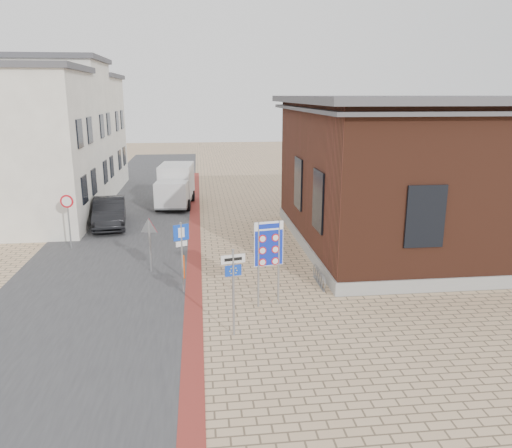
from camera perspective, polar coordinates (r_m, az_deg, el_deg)
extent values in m
plane|color=tan|center=(16.47, -0.10, -10.04)|extent=(120.00, 120.00, 0.00)
cube|color=#38383A|center=(30.88, -13.50, 1.36)|extent=(7.00, 60.00, 0.02)
cube|color=maroon|center=(25.80, -7.03, -0.92)|extent=(0.60, 40.00, 0.02)
cube|color=gray|center=(25.23, 18.76, -1.40)|extent=(12.15, 12.15, 0.50)
cube|color=#4D2518|center=(24.57, 19.38, 5.90)|extent=(12.00, 12.00, 6.00)
cube|color=#4A494E|center=(24.34, 20.02, 13.24)|extent=(13.00, 13.00, 0.30)
cube|color=#4A494E|center=(24.35, 19.93, 12.30)|extent=(12.70, 12.70, 0.15)
cube|color=black|center=(19.86, 7.17, 2.67)|extent=(0.12, 1.60, 2.40)
cube|color=black|center=(23.69, 4.90, 4.66)|extent=(0.12, 1.60, 2.40)
cube|color=black|center=(18.08, 18.78, 0.82)|extent=(1.40, 0.12, 2.20)
cube|color=beige|center=(28.58, -25.78, 7.41)|extent=(7.00, 6.00, 8.00)
cube|color=#4A494E|center=(28.47, -26.73, 15.69)|extent=(7.40, 6.40, 0.30)
cube|color=black|center=(26.73, -19.03, 3.74)|extent=(0.10, 1.10, 1.40)
cube|color=black|center=(29.04, -18.05, 4.63)|extent=(0.10, 1.10, 1.40)
cube|color=black|center=(26.38, -19.53, 9.72)|extent=(0.10, 1.10, 1.40)
cube|color=black|center=(28.72, -18.49, 10.13)|extent=(0.10, 1.10, 1.40)
cube|color=beige|center=(34.25, -22.65, 9.36)|extent=(7.00, 6.00, 8.80)
cube|color=#4A494E|center=(34.23, -23.42, 16.94)|extent=(7.40, 6.40, 0.30)
cube|color=black|center=(32.53, -16.85, 5.72)|extent=(0.10, 1.10, 1.40)
cube|color=black|center=(34.87, -16.18, 6.33)|extent=(0.10, 1.10, 1.40)
cube|color=black|center=(32.25, -17.22, 10.64)|extent=(0.10, 1.10, 1.40)
cube|color=black|center=(34.61, -16.51, 10.92)|extent=(0.10, 1.10, 1.40)
cube|color=beige|center=(40.07, -20.29, 9.60)|extent=(7.00, 6.00, 8.00)
cube|color=#4A494E|center=(39.99, -20.83, 15.52)|extent=(7.40, 6.40, 0.30)
cube|color=black|center=(38.40, -15.32, 7.10)|extent=(0.10, 1.10, 1.40)
cube|color=black|center=(40.76, -14.83, 7.54)|extent=(0.10, 1.10, 1.40)
cube|color=black|center=(38.16, -15.61, 11.27)|extent=(0.10, 1.10, 1.40)
cube|color=black|center=(40.53, -15.09, 11.46)|extent=(0.10, 1.10, 1.40)
torus|color=slate|center=(18.26, 7.67, -6.68)|extent=(0.04, 0.60, 0.60)
torus|color=slate|center=(18.53, 7.45, -6.34)|extent=(0.04, 0.60, 0.60)
torus|color=slate|center=(18.80, 7.23, -6.02)|extent=(0.04, 0.60, 0.60)
torus|color=slate|center=(19.08, 7.02, -5.71)|extent=(0.04, 0.60, 0.60)
torus|color=slate|center=(19.35, 6.81, -5.40)|extent=(0.04, 0.60, 0.60)
cube|color=slate|center=(18.90, 7.20, -6.76)|extent=(0.08, 1.60, 0.04)
imported|color=black|center=(27.73, -16.40, 1.28)|extent=(2.20, 4.79, 1.52)
cube|color=slate|center=(31.97, -9.16, 2.74)|extent=(2.30, 4.97, 0.22)
cube|color=silver|center=(30.19, -9.63, 3.41)|extent=(2.00, 1.68, 1.43)
cube|color=black|center=(29.48, -9.83, 3.67)|extent=(1.70, 0.23, 0.72)
cube|color=silver|center=(32.55, -9.06, 5.04)|extent=(2.24, 3.38, 1.97)
cylinder|color=black|center=(30.74, -11.23, 2.09)|extent=(0.29, 0.73, 0.72)
cylinder|color=black|center=(30.48, -7.75, 2.13)|extent=(0.29, 0.73, 0.72)
cylinder|color=black|center=(33.51, -10.44, 3.15)|extent=(0.29, 0.73, 0.72)
cylinder|color=black|center=(33.27, -7.24, 3.19)|extent=(0.29, 0.73, 0.72)
cylinder|color=gray|center=(16.34, 0.27, -4.74)|extent=(0.07, 0.07, 2.91)
cylinder|color=gray|center=(16.55, 2.60, -4.50)|extent=(0.07, 0.07, 2.91)
cube|color=white|center=(16.22, 1.46, -2.28)|extent=(0.98, 0.23, 1.49)
cube|color=#0E25B1|center=(16.22, 1.46, -2.28)|extent=(0.95, 0.23, 1.45)
cube|color=white|center=(16.06, 1.47, -0.22)|extent=(0.95, 0.23, 0.28)
cylinder|color=gray|center=(14.50, -2.59, -7.89)|extent=(0.07, 0.07, 2.64)
cube|color=silver|center=(14.14, -2.64, -4.02)|extent=(0.70, 0.19, 0.25)
cube|color=#0F38B7|center=(14.25, -2.63, -5.33)|extent=(0.48, 0.14, 0.32)
cylinder|color=gray|center=(17.78, -8.45, -3.84)|extent=(0.07, 0.07, 2.58)
cube|color=blue|center=(17.51, -8.56, -0.96)|extent=(0.53, 0.27, 0.57)
cube|color=white|center=(17.63, -8.51, -2.25)|extent=(0.39, 0.21, 0.19)
cylinder|color=gray|center=(20.08, -12.03, -2.56)|extent=(0.07, 0.07, 2.11)
cylinder|color=gray|center=(24.12, -20.59, 0.20)|extent=(0.07, 0.07, 2.51)
cylinder|color=red|center=(23.91, -20.80, 2.45)|extent=(0.59, 0.08, 0.59)
cylinder|color=#E54C0C|center=(19.32, -8.26, -4.89)|extent=(0.09, 0.09, 0.94)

